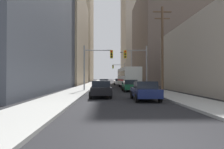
# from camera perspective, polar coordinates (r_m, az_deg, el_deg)

# --- Properties ---
(ground_plane) EXTENTS (400.00, 400.00, 0.00)m
(ground_plane) POSITION_cam_1_polar(r_m,az_deg,el_deg) (6.05, 11.46, -18.32)
(ground_plane) COLOR black
(sidewalk_left) EXTENTS (3.15, 160.00, 0.15)m
(sidewalk_left) POSITION_cam_1_polar(r_m,az_deg,el_deg) (55.77, -5.73, -2.62)
(sidewalk_left) COLOR #9E9E99
(sidewalk_left) RESTS_ON ground
(sidewalk_right) EXTENTS (3.15, 160.00, 0.15)m
(sidewalk_right) POSITION_cam_1_polar(r_m,az_deg,el_deg) (56.01, 4.73, -2.62)
(sidewalk_right) COLOR #9E9E99
(sidewalk_right) RESTS_ON ground
(city_bus) EXTENTS (2.90, 11.58, 3.40)m
(city_bus) POSITION_cam_1_polar(r_m,az_deg,el_deg) (34.86, 4.55, -0.65)
(city_bus) COLOR silver
(city_bus) RESTS_ON ground
(sedan_navy) EXTENTS (1.95, 4.20, 1.52)m
(sedan_navy) POSITION_cam_1_polar(r_m,az_deg,el_deg) (16.22, 9.33, -4.52)
(sedan_navy) COLOR #141E4C
(sedan_navy) RESTS_ON ground
(sedan_black) EXTENTS (1.96, 4.27, 1.52)m
(sedan_black) POSITION_cam_1_polar(r_m,az_deg,el_deg) (18.40, -3.16, -4.10)
(sedan_black) COLOR black
(sedan_black) RESTS_ON ground
(sedan_green) EXTENTS (1.95, 4.22, 1.52)m
(sedan_green) POSITION_cam_1_polar(r_m,az_deg,el_deg) (26.19, 5.14, -3.12)
(sedan_green) COLOR #195938
(sedan_green) RESTS_ON ground
(sedan_silver) EXTENTS (1.95, 4.20, 1.52)m
(sedan_silver) POSITION_cam_1_polar(r_m,az_deg,el_deg) (37.56, -2.29, -2.43)
(sedan_silver) COLOR #B7BABF
(sedan_silver) RESTS_ON ground
(sedan_white) EXTENTS (1.95, 4.25, 1.52)m
(sedan_white) POSITION_cam_1_polar(r_m,az_deg,el_deg) (47.39, 1.85, -2.10)
(sedan_white) COLOR white
(sedan_white) RESTS_ON ground
(traffic_signal_near_left) EXTENTS (3.86, 0.44, 6.00)m
(traffic_signal_near_left) POSITION_cam_1_polar(r_m,az_deg,el_deg) (26.53, -4.33, 3.98)
(traffic_signal_near_left) COLOR gray
(traffic_signal_near_left) RESTS_ON ground
(traffic_signal_near_right) EXTENTS (3.13, 0.44, 6.00)m
(traffic_signal_near_right) POSITION_cam_1_polar(r_m,az_deg,el_deg) (26.83, 7.03, 3.86)
(traffic_signal_near_right) COLOR gray
(traffic_signal_near_right) RESTS_ON ground
(traffic_signal_far_right) EXTENTS (3.59, 0.44, 6.00)m
(traffic_signal_far_right) POSITION_cam_1_polar(r_m,az_deg,el_deg) (57.18, 2.08, 1.39)
(traffic_signal_far_right) COLOR gray
(traffic_signal_far_right) RESTS_ON ground
(utility_pole_right) EXTENTS (2.20, 0.28, 10.21)m
(utility_pole_right) POSITION_cam_1_polar(r_m,az_deg,el_deg) (24.74, 14.07, 7.47)
(utility_pole_right) COLOR brown
(utility_pole_right) RESTS_ON ground
(street_lamp_right) EXTENTS (2.51, 0.32, 7.50)m
(street_lamp_right) POSITION_cam_1_polar(r_m,az_deg,el_deg) (43.37, 4.96, 2.78)
(street_lamp_right) COLOR gray
(street_lamp_right) RESTS_ON ground
(building_left_mid_office) EXTENTS (19.16, 26.54, 24.50)m
(building_left_mid_office) POSITION_cam_1_polar(r_m,az_deg,el_deg) (57.92, -17.54, 9.58)
(building_left_mid_office) COLOR tan
(building_left_mid_office) RESTS_ON ground
(building_left_far_tower) EXTENTS (17.01, 24.07, 66.57)m
(building_left_far_tower) POSITION_cam_1_polar(r_m,az_deg,el_deg) (105.40, -10.46, 16.55)
(building_left_far_tower) COLOR tan
(building_left_far_tower) RESTS_ON ground
(building_right_mid_block) EXTENTS (18.42, 26.30, 25.15)m
(building_right_mid_block) POSITION_cam_1_polar(r_m,az_deg,el_deg) (60.76, 16.14, 9.39)
(building_right_mid_block) COLOR #66564C
(building_right_mid_block) RESTS_ON ground
(building_right_far_highrise) EXTENTS (15.12, 29.85, 70.44)m
(building_right_far_highrise) POSITION_cam_1_polar(r_m,az_deg,el_deg) (105.81, 7.38, 17.57)
(building_right_far_highrise) COLOR #B7A893
(building_right_far_highrise) RESTS_ON ground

